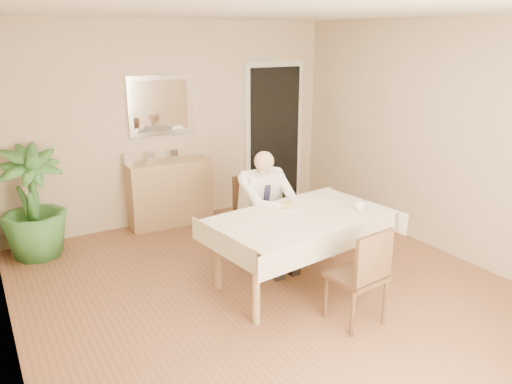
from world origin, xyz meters
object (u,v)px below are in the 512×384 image
chair_far (255,211)px  seated_man (269,204)px  sideboard (170,193)px  coffee_mug (359,205)px  dining_table (301,224)px  potted_palm (32,203)px  chair_near (363,272)px

chair_far → seated_man: (0.00, -0.29, 0.17)m
seated_man → sideboard: bearing=105.4°
seated_man → coffee_mug: (0.59, -0.75, 0.11)m
dining_table → coffee_mug: (0.59, -0.15, 0.13)m
chair_far → seated_man: bearing=-94.9°
chair_far → potted_palm: 2.46m
dining_table → sideboard: size_ratio=1.72×
dining_table → sideboard: sideboard is taller
chair_far → seated_man: size_ratio=0.75×
chair_near → sideboard: (-0.52, 3.13, -0.07)m
seated_man → coffee_mug: seated_man is taller
sideboard → potted_palm: (-1.67, -0.20, 0.20)m
sideboard → chair_near: bearing=-78.6°
chair_near → potted_palm: potted_palm is taller
chair_near → sideboard: 3.17m
coffee_mug → sideboard: size_ratio=0.11×
chair_near → coffee_mug: chair_near is taller
dining_table → potted_palm: size_ratio=1.45×
chair_far → chair_near: bearing=-93.2°
chair_far → sideboard: chair_far is taller
chair_near → coffee_mug: 0.92m
chair_near → coffee_mug: bearing=45.5°
sideboard → dining_table: bearing=-76.5°
chair_far → coffee_mug: 1.23m
chair_near → seated_man: seated_man is taller
sideboard → chair_far: bearing=-69.7°
chair_far → chair_near: (0.05, -1.72, -0.03)m
dining_table → potted_palm: bearing=128.4°
chair_near → dining_table: bearing=87.3°
coffee_mug → dining_table: bearing=165.5°
potted_palm → dining_table: bearing=-44.4°
dining_table → chair_far: bearing=82.8°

